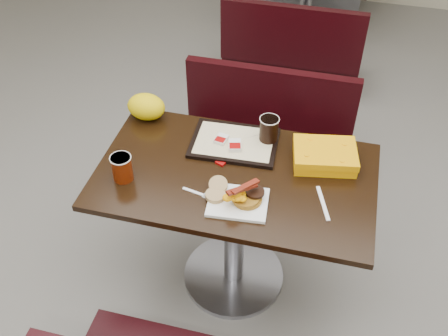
% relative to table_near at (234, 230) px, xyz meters
% --- Properties ---
extents(floor, '(6.00, 7.00, 0.01)m').
position_rel_table_near_xyz_m(floor, '(0.00, 0.00, -0.38)').
color(floor, slate).
rests_on(floor, ground).
extents(table_near, '(1.20, 0.70, 0.75)m').
position_rel_table_near_xyz_m(table_near, '(0.00, 0.00, 0.00)').
color(table_near, black).
rests_on(table_near, floor).
extents(bench_near_n, '(1.00, 0.46, 0.72)m').
position_rel_table_near_xyz_m(bench_near_n, '(0.00, 0.70, -0.02)').
color(bench_near_n, black).
rests_on(bench_near_n, floor).
extents(bench_far_s, '(1.00, 0.46, 0.72)m').
position_rel_table_near_xyz_m(bench_far_s, '(0.00, 1.90, -0.02)').
color(bench_far_s, black).
rests_on(bench_far_s, floor).
extents(platter, '(0.26, 0.21, 0.01)m').
position_rel_table_near_xyz_m(platter, '(0.05, -0.17, 0.38)').
color(platter, white).
rests_on(platter, table_near).
extents(pancake_stack, '(0.15, 0.15, 0.02)m').
position_rel_table_near_xyz_m(pancake_stack, '(0.08, -0.15, 0.40)').
color(pancake_stack, '#986819').
rests_on(pancake_stack, platter).
extents(sausage_patty, '(0.10, 0.10, 0.01)m').
position_rel_table_near_xyz_m(sausage_patty, '(0.11, -0.13, 0.42)').
color(sausage_patty, black).
rests_on(sausage_patty, pancake_stack).
extents(scrambled_eggs, '(0.10, 0.09, 0.04)m').
position_rel_table_near_xyz_m(scrambled_eggs, '(0.04, -0.18, 0.44)').
color(scrambled_eggs, '#EA9C04').
rests_on(scrambled_eggs, pancake_stack).
extents(bacon_strips, '(0.14, 0.14, 0.01)m').
position_rel_table_near_xyz_m(bacon_strips, '(0.06, -0.17, 0.47)').
color(bacon_strips, '#410D04').
rests_on(bacon_strips, scrambled_eggs).
extents(muffin_bottom, '(0.10, 0.10, 0.02)m').
position_rel_table_near_xyz_m(muffin_bottom, '(-0.04, -0.17, 0.40)').
color(muffin_bottom, tan).
rests_on(muffin_bottom, platter).
extents(muffin_top, '(0.09, 0.09, 0.05)m').
position_rel_table_near_xyz_m(muffin_top, '(-0.05, -0.12, 0.41)').
color(muffin_top, tan).
rests_on(muffin_top, platter).
extents(coffee_cup_near, '(0.11, 0.11, 0.12)m').
position_rel_table_near_xyz_m(coffee_cup_near, '(-0.46, -0.15, 0.43)').
color(coffee_cup_near, '#8D2605').
rests_on(coffee_cup_near, table_near).
extents(fork, '(0.13, 0.05, 0.00)m').
position_rel_table_near_xyz_m(fork, '(-0.15, -0.15, 0.38)').
color(fork, white).
rests_on(fork, table_near).
extents(knife, '(0.08, 0.18, 0.00)m').
position_rel_table_near_xyz_m(knife, '(0.39, -0.08, 0.38)').
color(knife, white).
rests_on(knife, table_near).
extents(condiment_syrup, '(0.04, 0.03, 0.01)m').
position_rel_table_near_xyz_m(condiment_syrup, '(-0.11, 0.08, 0.38)').
color(condiment_syrup, '#BB6008').
rests_on(condiment_syrup, table_near).
extents(condiment_ketchup, '(0.05, 0.04, 0.01)m').
position_rel_table_near_xyz_m(condiment_ketchup, '(-0.08, 0.05, 0.38)').
color(condiment_ketchup, '#8C0504').
rests_on(condiment_ketchup, table_near).
extents(tray, '(0.40, 0.30, 0.02)m').
position_rel_table_near_xyz_m(tray, '(-0.05, 0.19, 0.38)').
color(tray, black).
rests_on(tray, table_near).
extents(hashbrown_sleeve_left, '(0.06, 0.08, 0.02)m').
position_rel_table_near_xyz_m(hashbrown_sleeve_left, '(-0.11, 0.18, 0.40)').
color(hashbrown_sleeve_left, silver).
rests_on(hashbrown_sleeve_left, tray).
extents(hashbrown_sleeve_right, '(0.07, 0.09, 0.02)m').
position_rel_table_near_xyz_m(hashbrown_sleeve_right, '(-0.04, 0.15, 0.40)').
color(hashbrown_sleeve_right, silver).
rests_on(hashbrown_sleeve_right, tray).
extents(coffee_cup_far, '(0.09, 0.09, 0.12)m').
position_rel_table_near_xyz_m(coffee_cup_far, '(0.10, 0.24, 0.45)').
color(coffee_cup_far, black).
rests_on(coffee_cup_far, tray).
extents(clamshell, '(0.30, 0.25, 0.07)m').
position_rel_table_near_xyz_m(clamshell, '(0.36, 0.17, 0.41)').
color(clamshell, '#EC9A03').
rests_on(clamshell, table_near).
extents(paper_bag, '(0.22, 0.20, 0.13)m').
position_rel_table_near_xyz_m(paper_bag, '(-0.51, 0.28, 0.44)').
color(paper_bag, yellow).
rests_on(paper_bag, table_near).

